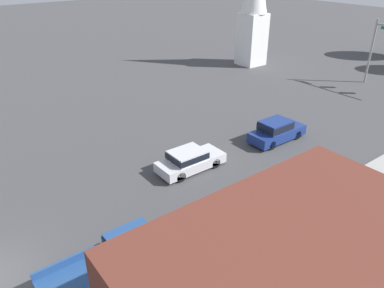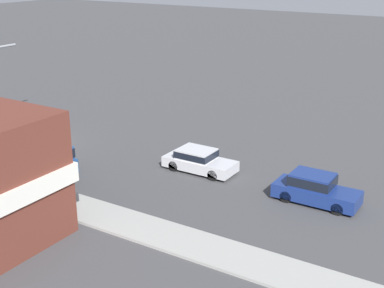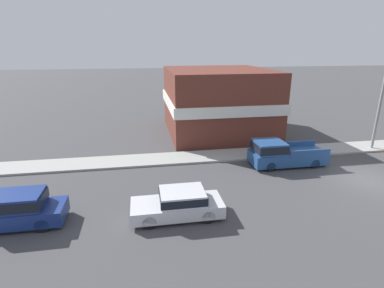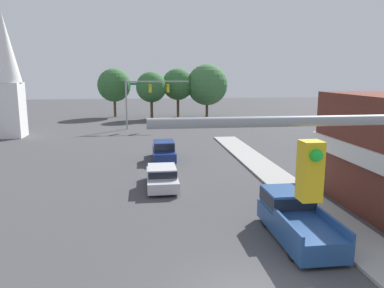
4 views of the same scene
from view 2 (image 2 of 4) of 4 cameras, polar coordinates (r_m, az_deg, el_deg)
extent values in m
plane|color=#424244|center=(39.08, -16.56, -0.15)|extent=(200.00, 200.00, 0.00)
cylinder|color=black|center=(32.92, 3.67, -2.41)|extent=(0.22, 0.66, 0.66)
cylinder|color=black|center=(31.59, 2.25, -3.35)|extent=(0.22, 0.66, 0.66)
cylinder|color=black|center=(34.23, -0.42, -1.49)|extent=(0.22, 0.66, 0.66)
cylinder|color=black|center=(32.95, -1.95, -2.35)|extent=(0.22, 0.66, 0.66)
cube|color=silver|center=(32.83, 0.86, -2.11)|extent=(1.86, 4.49, 0.63)
cube|color=silver|center=(32.75, 0.46, -1.04)|extent=(1.71, 2.16, 0.58)
cube|color=black|center=(32.75, 0.46, -1.04)|extent=(1.73, 2.24, 0.40)
cylinder|color=black|center=(29.85, 16.15, -5.57)|extent=(0.22, 0.66, 0.66)
cylinder|color=black|center=(28.49, 15.25, -6.71)|extent=(0.22, 0.66, 0.66)
cylinder|color=black|center=(30.61, 11.10, -4.49)|extent=(0.22, 0.66, 0.66)
cylinder|color=black|center=(29.29, 9.99, -5.55)|extent=(0.22, 0.66, 0.66)
cube|color=navy|center=(29.44, 13.13, -5.18)|extent=(1.76, 4.54, 0.74)
cube|color=navy|center=(29.22, 12.74, -3.77)|extent=(1.62, 2.18, 0.71)
cube|color=black|center=(29.22, 12.74, -3.77)|extent=(1.64, 2.27, 0.50)
cylinder|color=black|center=(33.66, -13.33, -2.42)|extent=(0.22, 0.66, 0.66)
cylinder|color=black|center=(32.51, -15.59, -3.41)|extent=(0.22, 0.66, 0.66)
cylinder|color=black|center=(35.93, -17.00, -1.35)|extent=(0.22, 0.66, 0.66)
cylinder|color=black|center=(34.85, -19.23, -2.24)|extent=(0.22, 0.66, 0.66)
cube|color=navy|center=(34.11, -16.37, -1.90)|extent=(2.05, 5.23, 0.85)
cube|color=navy|center=(32.83, -14.84, -1.06)|extent=(1.95, 1.99, 0.78)
cube|color=black|center=(32.83, -14.84, -1.06)|extent=(1.97, 2.07, 0.55)
cube|color=navy|center=(35.32, -16.56, -0.15)|extent=(0.12, 2.94, 0.35)
cube|color=navy|center=(34.17, -18.95, -1.06)|extent=(0.12, 2.94, 0.35)
camera|label=1|loc=(29.86, -41.06, 14.80)|focal=35.00mm
camera|label=3|loc=(41.88, 12.21, 12.92)|focal=28.00mm
camera|label=4|loc=(47.58, -23.14, 11.25)|focal=35.00mm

